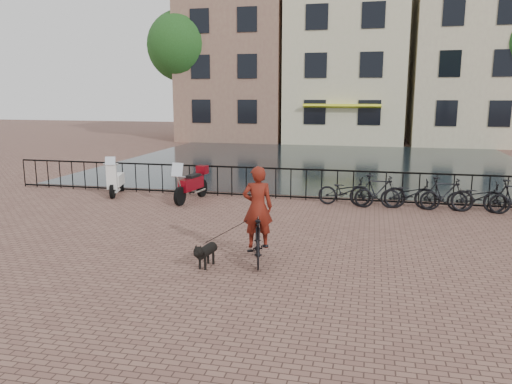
% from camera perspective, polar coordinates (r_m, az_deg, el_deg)
% --- Properties ---
extents(ground, '(100.00, 100.00, 0.00)m').
position_cam_1_polar(ground, '(8.90, -4.48, -11.30)').
color(ground, brown).
rests_on(ground, ground).
extents(canal_water, '(20.00, 20.00, 0.00)m').
position_cam_1_polar(canal_water, '(25.48, 7.34, 3.43)').
color(canal_water, black).
rests_on(canal_water, ground).
extents(railing, '(20.00, 0.05, 1.02)m').
position_cam_1_polar(railing, '(16.29, 4.00, 0.92)').
color(railing, black).
rests_on(railing, ground).
extents(canal_house_left, '(7.50, 9.00, 12.80)m').
position_cam_1_polar(canal_house_left, '(39.25, -1.77, 15.56)').
color(canal_house_left, brown).
rests_on(canal_house_left, ground).
extents(canal_house_mid, '(8.00, 9.50, 11.80)m').
position_cam_1_polar(canal_house_mid, '(37.96, 10.39, 14.78)').
color(canal_house_mid, beige).
rests_on(canal_house_mid, ground).
extents(canal_house_right, '(7.00, 9.00, 13.30)m').
position_cam_1_polar(canal_house_right, '(38.44, 22.87, 15.19)').
color(canal_house_right, tan).
rests_on(canal_house_right, ground).
extents(tree_far_left, '(5.04, 5.04, 9.27)m').
position_cam_1_polar(tree_far_left, '(37.51, -8.39, 16.16)').
color(tree_far_left, black).
rests_on(tree_far_left, ground).
extents(cyclist, '(0.87, 1.77, 2.33)m').
position_cam_1_polar(cyclist, '(10.09, 0.19, -3.26)').
color(cyclist, black).
rests_on(cyclist, ground).
extents(dog, '(0.37, 0.82, 0.53)m').
position_cam_1_polar(dog, '(10.04, -5.67, -7.05)').
color(dog, black).
rests_on(dog, ground).
extents(motorcycle, '(0.73, 1.96, 1.37)m').
position_cam_1_polar(motorcycle, '(16.09, -7.43, 1.37)').
color(motorcycle, maroon).
rests_on(motorcycle, ground).
extents(scooter, '(0.84, 1.59, 1.42)m').
position_cam_1_polar(scooter, '(17.58, -15.71, 1.97)').
color(scooter, white).
rests_on(scooter, ground).
extents(parked_bike_0, '(1.79, 0.88, 0.90)m').
position_cam_1_polar(parked_bike_0, '(15.53, 10.21, 0.06)').
color(parked_bike_0, black).
rests_on(parked_bike_0, ground).
extents(parked_bike_1, '(1.67, 0.51, 1.00)m').
position_cam_1_polar(parked_bike_1, '(15.50, 13.72, 0.09)').
color(parked_bike_1, black).
rests_on(parked_bike_1, ground).
extents(parked_bike_2, '(1.73, 0.64, 0.90)m').
position_cam_1_polar(parked_bike_2, '(15.56, 17.21, -0.25)').
color(parked_bike_2, black).
rests_on(parked_bike_2, ground).
extents(parked_bike_3, '(1.69, 0.56, 1.00)m').
position_cam_1_polar(parked_bike_3, '(15.65, 20.69, -0.22)').
color(parked_bike_3, black).
rests_on(parked_bike_3, ground).
extents(parked_bike_4, '(1.77, 0.77, 0.90)m').
position_cam_1_polar(parked_bike_4, '(15.81, 24.09, -0.55)').
color(parked_bike_4, black).
rests_on(parked_bike_4, ground).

